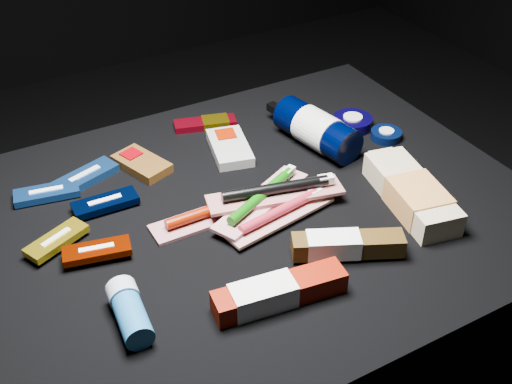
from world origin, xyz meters
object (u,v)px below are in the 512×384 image
bodywash_bottle (412,194)px  toothpaste_carton_red (274,293)px  deodorant_stick (130,311)px  lotion_bottle (317,129)px

bodywash_bottle → toothpaste_carton_red: 0.34m
toothpaste_carton_red → bodywash_bottle: bearing=22.0°
deodorant_stick → toothpaste_carton_red: deodorant_stick is taller
toothpaste_carton_red → deodorant_stick: bearing=168.9°
lotion_bottle → bodywash_bottle: (0.04, -0.25, -0.01)m
bodywash_bottle → deodorant_stick: 0.53m
deodorant_stick → bodywash_bottle: bearing=7.1°
lotion_bottle → toothpaste_carton_red: bearing=-141.9°
deodorant_stick → toothpaste_carton_red: bearing=-13.6°
bodywash_bottle → deodorant_stick: (-0.53, -0.02, -0.00)m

